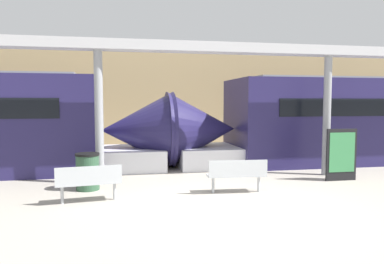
{
  "coord_description": "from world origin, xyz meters",
  "views": [
    {
      "loc": [
        -2.32,
        -7.86,
        2.25
      ],
      "look_at": [
        -0.23,
        2.79,
        1.4
      ],
      "focal_mm": 35.0,
      "sensor_mm": 36.0,
      "label": 1
    }
  ],
  "objects": [
    {
      "name": "trash_bin",
      "position": [
        -3.13,
        2.03,
        0.48
      ],
      "size": [
        0.62,
        0.62,
        0.95
      ],
      "color": "#2D5138",
      "rests_on": "ground_plane"
    },
    {
      "name": "bench_far",
      "position": [
        -3.0,
        0.74,
        0.5
      ],
      "size": [
        1.49,
        0.62,
        0.85
      ],
      "rotation": [
        0.0,
        0.0,
        0.13
      ],
      "color": "#ADB2B7",
      "rests_on": "ground_plane"
    },
    {
      "name": "canopy_beam",
      "position": [
        -2.85,
        2.69,
        3.82
      ],
      "size": [
        28.0,
        0.6,
        0.28
      ],
      "primitive_type": "cube",
      "color": "#B7B7BC",
      "rests_on": "support_column_near"
    },
    {
      "name": "ground_plane",
      "position": [
        0.0,
        0.0,
        0.0
      ],
      "size": [
        60.0,
        60.0,
        0.0
      ],
      "primitive_type": "plane",
      "color": "#A8A093"
    },
    {
      "name": "support_column_far",
      "position": [
        4.01,
        2.69,
        1.84
      ],
      "size": [
        0.24,
        0.24,
        3.68
      ],
      "primitive_type": "cylinder",
      "color": "gray",
      "rests_on": "ground_plane"
    },
    {
      "name": "station_wall",
      "position": [
        0.0,
        10.46,
        2.5
      ],
      "size": [
        56.0,
        0.2,
        5.0
      ],
      "primitive_type": "cube",
      "color": "tan",
      "rests_on": "ground_plane"
    },
    {
      "name": "train_left",
      "position": [
        7.74,
        5.07,
        1.52
      ],
      "size": [
        16.67,
        2.93,
        3.2
      ],
      "color": "#231E4C",
      "rests_on": "ground_plane"
    },
    {
      "name": "poster_board",
      "position": [
        3.97,
        1.81,
        0.76
      ],
      "size": [
        0.94,
        0.07,
        1.51
      ],
      "color": "black",
      "rests_on": "ground_plane"
    },
    {
      "name": "bench_near",
      "position": [
        0.55,
        0.94,
        0.51
      ],
      "size": [
        1.49,
        0.55,
        0.85
      ],
      "rotation": [
        0.0,
        0.0,
        -0.07
      ],
      "color": "#ADB2B7",
      "rests_on": "ground_plane"
    },
    {
      "name": "support_column_near",
      "position": [
        -2.85,
        2.69,
        1.84
      ],
      "size": [
        0.24,
        0.24,
        3.68
      ],
      "primitive_type": "cylinder",
      "color": "gray",
      "rests_on": "ground_plane"
    }
  ]
}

